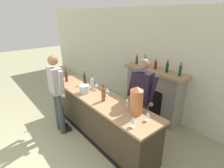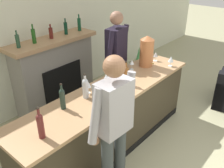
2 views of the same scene
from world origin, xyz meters
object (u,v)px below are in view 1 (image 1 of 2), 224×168
Objects in this scene: wine_bottle_merlot_tall at (103,94)px; copper_dispenser at (136,100)px; wine_bottle_burgundy_dark at (92,83)px; wine_glass_by_dispenser at (128,100)px; wine_glass_near_bucket at (133,120)px; wine_bottle_riesling_slim at (66,76)px; wine_glass_back_row at (107,90)px; wine_glass_mid_counter at (148,115)px; person_customer at (57,92)px; fireplace_stone at (153,93)px; wine_bottle_chardonnay_pale at (85,79)px; wine_glass_front_left at (97,84)px; ice_bucket_steel at (84,89)px; person_bartender at (141,99)px.

copper_dispenser is at bearing 11.51° from wine_bottle_merlot_tall.
wine_bottle_burgundy_dark is 0.64m from wine_bottle_merlot_tall.
wine_glass_near_bucket is at bearing -37.27° from wine_glass_by_dispenser.
wine_bottle_riesling_slim is 2.13× the size of wine_glass_by_dispenser.
wine_glass_back_row is 1.15m from wine_glass_mid_counter.
wine_glass_back_row is (0.77, 0.77, 0.09)m from person_customer.
wine_glass_near_bucket is (0.24, -0.32, -0.13)m from copper_dispenser.
wine_bottle_burgundy_dark is at bearing -112.67° from fireplace_stone.
wine_bottle_riesling_slim is at bearing -152.28° from wine_bottle_chardonnay_pale.
wine_bottle_merlot_tall is 0.98m from wine_glass_near_bucket.
wine_glass_front_left is at bearing 4.93° from wine_bottle_chardonnay_pale.
ice_bucket_steel reaches higher than wine_glass_mid_counter.
wine_bottle_merlot_tall is 2.07× the size of wine_glass_by_dispenser.
ice_bucket_steel is 0.48m from wine_bottle_chardonnay_pale.
wine_glass_front_left is 1.04× the size of wine_glass_near_bucket.
fireplace_stone is at bearing 90.35° from wine_bottle_merlot_tall.
ice_bucket_steel is 1.06m from wine_glass_by_dispenser.
person_customer is at bearing -168.33° from wine_glass_near_bucket.
ice_bucket_steel is at bearing -172.07° from wine_glass_mid_counter.
wine_glass_front_left is (-0.52, 0.21, -0.02)m from wine_bottle_merlot_tall.
fireplace_stone is at bearing 116.70° from copper_dispenser.
wine_bottle_chardonnay_pale reaches higher than wine_glass_back_row.
wine_glass_near_bucket is at bearing -95.97° from wine_glass_mid_counter.
wine_bottle_merlot_tall is 2.12× the size of wine_glass_mid_counter.
person_customer is at bearing -156.81° from copper_dispenser.
wine_bottle_riesling_slim is 1.03× the size of wine_bottle_merlot_tall.
wine_bottle_chardonnay_pale reaches higher than wine_glass_near_bucket.
ice_bucket_steel is 1.40× the size of wine_glass_mid_counter.
wine_glass_mid_counter is (1.52, -0.08, -0.02)m from wine_glass_front_left.
person_bartender is at bearing 84.01° from wine_glass_by_dispenser.
wine_bottle_burgundy_dark reaches higher than wine_glass_mid_counter.
wine_glass_mid_counter is at bearing 7.93° from ice_bucket_steel.
person_bartender is 3.65× the size of copper_dispenser.
person_customer reaches higher than wine_bottle_burgundy_dark.
wine_bottle_burgundy_dark is at bearing 179.40° from wine_glass_mid_counter.
person_customer is at bearing -112.57° from wine_bottle_burgundy_dark.
person_customer reaches higher than wine_glass_by_dispenser.
wine_bottle_burgundy_dark is 0.48m from wine_glass_back_row.
ice_bucket_steel is at bearing -32.23° from wine_bottle_chardonnay_pale.
wine_bottle_riesling_slim is at bearing -176.94° from wine_bottle_merlot_tall.
wine_bottle_chardonnay_pale is (-1.46, -0.40, 0.10)m from person_bartender.
person_bartender is 10.42× the size of wine_glass_front_left.
copper_dispenser is at bearing -59.77° from person_bartender.
wine_glass_back_row is at bearing 7.19° from wine_bottle_burgundy_dark.
wine_glass_front_left is at bearing 30.48° from wine_bottle_burgundy_dark.
wine_glass_back_row is at bearing 175.82° from copper_dispenser.
wine_bottle_chardonnay_pale reaches higher than wine_glass_front_left.
wine_glass_back_row is (0.83, 0.04, -0.02)m from wine_bottle_chardonnay_pale.
wine_bottle_riesling_slim is 1.45m from wine_bottle_merlot_tall.
person_bartender is 5.58× the size of wine_bottle_chardonnay_pale.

